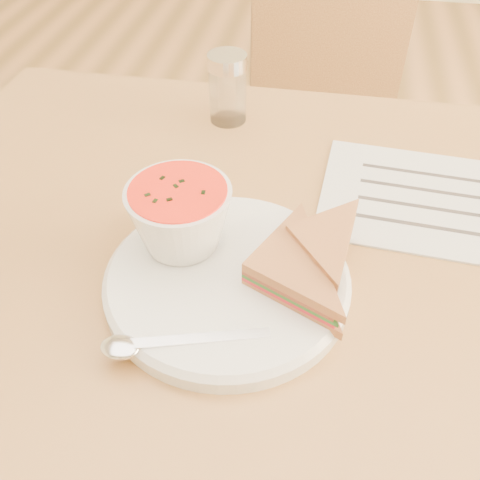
% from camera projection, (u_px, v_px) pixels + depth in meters
% --- Properties ---
extents(dining_table, '(1.00, 0.70, 0.75)m').
position_uv_depth(dining_table, '(276.00, 404.00, 0.87)').
color(dining_table, brown).
rests_on(dining_table, floor).
extents(chair_far, '(0.43, 0.43, 0.79)m').
position_uv_depth(chair_far, '(330.00, 184.00, 1.26)').
color(chair_far, '#5A341B').
rests_on(chair_far, floor).
extents(plate, '(0.27, 0.27, 0.02)m').
position_uv_depth(plate, '(227.00, 281.00, 0.56)').
color(plate, white).
rests_on(plate, dining_table).
extents(soup_bowl, '(0.11, 0.11, 0.08)m').
position_uv_depth(soup_bowl, '(181.00, 219.00, 0.56)').
color(soup_bowl, white).
rests_on(soup_bowl, plate).
extents(sandwich_half_a, '(0.15, 0.15, 0.03)m').
position_uv_depth(sandwich_half_a, '(242.00, 276.00, 0.53)').
color(sandwich_half_a, '#BD6D42').
rests_on(sandwich_half_a, plate).
extents(sandwich_half_b, '(0.13, 0.13, 0.03)m').
position_uv_depth(sandwich_half_b, '(285.00, 235.00, 0.56)').
color(sandwich_half_b, '#BD6D42').
rests_on(sandwich_half_b, plate).
extents(spoon, '(0.19, 0.09, 0.01)m').
position_uv_depth(spoon, '(180.00, 341.00, 0.49)').
color(spoon, silver).
rests_on(spoon, plate).
extents(paper_menu, '(0.29, 0.22, 0.00)m').
position_uv_depth(paper_menu, '(435.00, 201.00, 0.66)').
color(paper_menu, silver).
rests_on(paper_menu, dining_table).
extents(condiment_shaker, '(0.07, 0.07, 0.10)m').
position_uv_depth(condiment_shaker, '(228.00, 88.00, 0.77)').
color(condiment_shaker, silver).
rests_on(condiment_shaker, dining_table).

